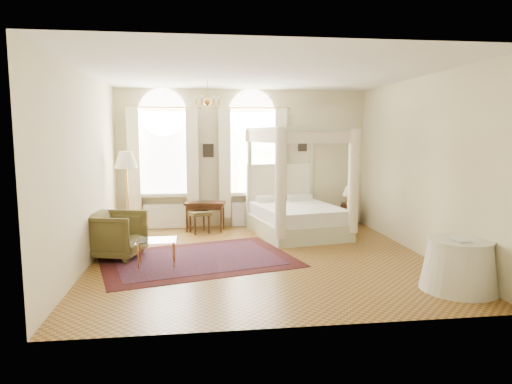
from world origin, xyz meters
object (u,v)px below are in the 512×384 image
Objects in this scene: canopy_bed at (298,211)px; floor_lamp at (126,164)px; writing_desk at (205,206)px; armchair at (116,235)px; side_table at (459,265)px; stool at (199,215)px; coffee_table at (157,242)px; nightstand at (349,214)px.

floor_lamp is at bearing 179.73° from canopy_bed.
armchair is (-1.66, -2.11, -0.16)m from writing_desk.
canopy_bed reaches higher than side_table.
floor_lamp is at bearing -163.82° from stool.
floor_lamp is at bearing 110.33° from coffee_table.
coffee_table is 4.81m from side_table.
floor_lamp is (-3.69, 0.02, 1.07)m from canopy_bed.
nightstand is 3.55m from writing_desk.
coffee_table is (-0.75, -2.50, -0.01)m from stool.
canopy_bed reaches higher than nightstand.
canopy_bed is at bearing -11.84° from stool.
canopy_bed reaches higher than writing_desk.
armchair is at bearing -155.92° from nightstand.
stool is 1.97m from floor_lamp.
floor_lamp reaches higher than nightstand.
side_table is at bearing -49.23° from stool.
stool is 0.83× the size of coffee_table.
armchair reaches higher than side_table.
coffee_table is at bearing -112.81° from armchair.
nightstand is at bearing -50.77° from armchair.
nightstand is at bearing 90.56° from side_table.
writing_desk is 5.77m from side_table.
armchair is 0.99m from coffee_table.
side_table is (5.24, -2.41, -0.06)m from armchair.
canopy_bed is at bearing 111.74° from side_table.
nightstand is 5.69m from armchair.
floor_lamp is (0.02, 1.45, 1.19)m from armchair.
side_table is at bearing -51.71° from writing_desk.
armchair is 1.39× the size of coffee_table.
nightstand is 0.96× the size of stool.
side_table is (0.05, -4.73, 0.10)m from nightstand.
writing_desk is 2.05m from floor_lamp.
coffee_table is at bearing -107.99° from writing_desk.
writing_desk is 1.46× the size of coffee_table.
canopy_bed is 2.68× the size of armchair.
armchair is 0.49× the size of floor_lamp.
floor_lamp is at bearing 14.50° from armchair.
side_table is (4.46, -1.80, -0.04)m from coffee_table.
stool reaches higher than coffee_table.
canopy_bed is 2.23m from stool.
writing_desk is 2.87m from coffee_table.
nightstand is 3.69m from stool.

